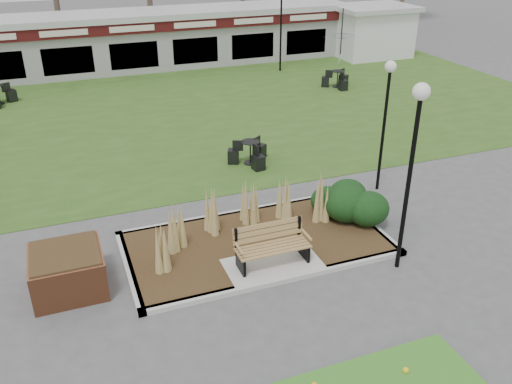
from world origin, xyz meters
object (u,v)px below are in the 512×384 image
object	(u,v)px
brick_planter	(68,271)
lamp_post_near_right	(415,139)
lamp_post_mid_right	(387,98)
patio_umbrella	(341,48)
bistro_set_c	(250,156)
bistro_set_d	(337,82)
service_hut	(372,30)
park_bench	(271,244)
food_pavilion	(129,41)
lamp_post_far_right	(281,10)

from	to	relation	value
brick_planter	lamp_post_near_right	size ratio (longest dim) A/B	0.35
lamp_post_mid_right	patio_umbrella	distance (m)	12.91
brick_planter	patio_umbrella	size ratio (longest dim) A/B	0.68
bistro_set_c	bistro_set_d	xyz separation A→B (m)	(6.96, 6.94, 0.00)
service_hut	park_bench	bearing A→B (deg)	-127.25
bistro_set_d	lamp_post_mid_right	bearing A→B (deg)	-112.17
food_pavilion	lamp_post_far_right	xyz separation A→B (m)	(7.23, -3.31, 1.59)
brick_planter	bistro_set_d	bearing A→B (deg)	42.44
lamp_post_mid_right	lamp_post_far_right	xyz separation A→B (m)	(2.76, 13.81, 0.28)
service_hut	bistro_set_c	size ratio (longest dim) A/B	3.07
bistro_set_d	patio_umbrella	xyz separation A→B (m)	(1.05, 1.76, 1.13)
park_bench	brick_planter	size ratio (longest dim) A/B	1.13
brick_planter	lamp_post_mid_right	bearing A→B (deg)	11.71
bistro_set_d	lamp_post_near_right	bearing A→B (deg)	-113.14
brick_planter	food_pavilion	distance (m)	19.49
food_pavilion	lamp_post_near_right	size ratio (longest dim) A/B	5.67
park_bench	brick_planter	distance (m)	4.47
food_pavilion	lamp_post_mid_right	bearing A→B (deg)	-75.35
patio_umbrella	bistro_set_d	bearing A→B (deg)	-120.95
bistro_set_c	bistro_set_d	world-z (taller)	bistro_set_d
lamp_post_mid_right	bistro_set_c	size ratio (longest dim) A/B	2.66
lamp_post_mid_right	patio_umbrella	bearing A→B (deg)	66.43
lamp_post_near_right	lamp_post_mid_right	size ratio (longest dim) A/B	1.14
service_hut	bistro_set_c	xyz separation A→B (m)	(-11.91, -12.09, -1.17)
park_bench	lamp_post_mid_right	world-z (taller)	lamp_post_mid_right
lamp_post_near_right	brick_planter	bearing A→B (deg)	165.81
lamp_post_far_right	patio_umbrella	bearing A→B (deg)	-40.78
park_bench	service_hut	size ratio (longest dim) A/B	0.39
food_pavilion	lamp_post_near_right	xyz separation A→B (m)	(2.72, -20.76, 1.69)
bistro_set_c	patio_umbrella	size ratio (longest dim) A/B	0.65
food_pavilion	lamp_post_near_right	distance (m)	21.01
bistro_set_c	food_pavilion	bearing A→B (deg)	96.44
lamp_post_far_right	lamp_post_mid_right	bearing A→B (deg)	-101.29
lamp_post_near_right	food_pavilion	bearing A→B (deg)	97.47
brick_planter	bistro_set_d	xyz separation A→B (m)	(12.95, 11.84, -0.20)
lamp_post_near_right	patio_umbrella	world-z (taller)	lamp_post_near_right
lamp_post_near_right	bistro_set_d	xyz separation A→B (m)	(5.83, 13.64, -2.89)
brick_planter	bistro_set_d	size ratio (longest dim) A/B	1.03
lamp_post_far_right	bistro_set_d	xyz separation A→B (m)	(1.32, -3.81, -2.79)
food_pavilion	lamp_post_far_right	bearing A→B (deg)	-24.61
bistro_set_d	patio_umbrella	bearing A→B (deg)	59.05
lamp_post_near_right	patio_umbrella	xyz separation A→B (m)	(6.88, 15.40, -1.75)
park_bench	bistro_set_d	xyz separation A→B (m)	(8.55, 12.60, -0.31)
service_hut	lamp_post_mid_right	bearing A→B (deg)	-120.77
lamp_post_near_right	lamp_post_far_right	world-z (taller)	lamp_post_near_right
lamp_post_mid_right	service_hut	bearing A→B (deg)	59.23
park_bench	bistro_set_d	size ratio (longest dim) A/B	1.17
lamp_post_far_right	patio_umbrella	world-z (taller)	lamp_post_far_right
brick_planter	patio_umbrella	distance (m)	19.55
park_bench	brick_planter	xyz separation A→B (m)	(-4.40, 0.75, -0.11)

